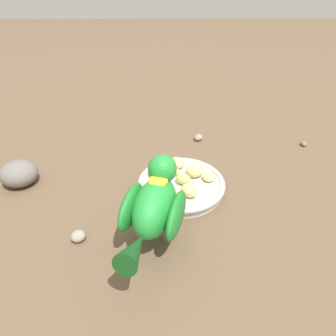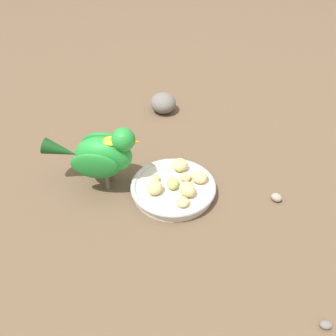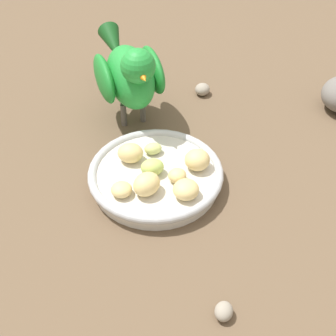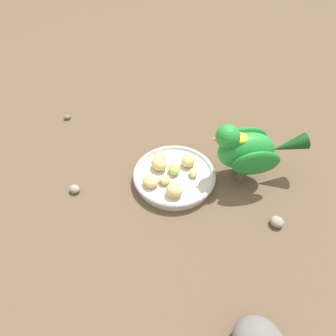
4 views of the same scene
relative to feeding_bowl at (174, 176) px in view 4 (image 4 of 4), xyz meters
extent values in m
plane|color=brown|center=(-0.01, 0.02, -0.01)|extent=(4.00, 4.00, 0.00)
cylinder|color=beige|center=(0.00, 0.00, 0.00)|extent=(0.18, 0.18, 0.02)
torus|color=#B7BABF|center=(0.00, 0.00, 0.01)|extent=(0.19, 0.19, 0.01)
ellipsoid|color=#B2CC66|center=(0.00, 0.00, 0.02)|extent=(0.04, 0.04, 0.02)
ellipsoid|color=#E5C67F|center=(0.06, 0.01, 0.01)|extent=(0.04, 0.04, 0.02)
ellipsoid|color=#E5C67F|center=(0.03, 0.02, 0.02)|extent=(0.05, 0.04, 0.03)
ellipsoid|color=#E5C67F|center=(-0.05, 0.03, 0.02)|extent=(0.04, 0.04, 0.03)
ellipsoid|color=#C6D17A|center=(-0.02, -0.04, 0.01)|extent=(0.03, 0.03, 0.02)
ellipsoid|color=#E5C67F|center=(-0.01, 0.06, 0.02)|extent=(0.04, 0.04, 0.02)
ellipsoid|color=#E5C67F|center=(0.01, -0.04, 0.02)|extent=(0.05, 0.05, 0.03)
ellipsoid|color=#E5C67F|center=(-0.01, 0.03, 0.02)|extent=(0.03, 0.03, 0.02)
cylinder|color=#59544C|center=(-0.07, -0.13, 0.01)|extent=(0.01, 0.01, 0.04)
cylinder|color=#59544C|center=(-0.04, -0.14, 0.01)|extent=(0.01, 0.01, 0.04)
ellipsoid|color=green|center=(-0.05, -0.14, 0.07)|extent=(0.10, 0.14, 0.09)
ellipsoid|color=#1E7F2D|center=(-0.09, -0.14, 0.07)|extent=(0.05, 0.10, 0.06)
ellipsoid|color=#1E7F2D|center=(-0.02, -0.16, 0.07)|extent=(0.05, 0.10, 0.06)
cone|color=#144719|center=(-0.08, -0.23, 0.07)|extent=(0.06, 0.09, 0.05)
sphere|color=green|center=(-0.04, -0.10, 0.11)|extent=(0.06, 0.06, 0.05)
cone|color=orange|center=(-0.03, -0.07, 0.11)|extent=(0.02, 0.03, 0.02)
ellipsoid|color=yellow|center=(-0.05, -0.12, 0.11)|extent=(0.04, 0.05, 0.01)
ellipsoid|color=gray|center=(0.06, 0.22, -0.01)|extent=(0.03, 0.03, 0.02)
ellipsoid|color=slate|center=(0.34, 0.18, -0.01)|extent=(0.02, 0.02, 0.01)
ellipsoid|color=gray|center=(-0.19, -0.14, 0.00)|extent=(0.04, 0.04, 0.02)
camera|label=1|loc=(-0.04, -0.52, 0.41)|focal=33.21mm
camera|label=2|loc=(0.56, -0.10, 0.53)|focal=37.88mm
camera|label=3|loc=(0.28, 0.42, 0.48)|focal=53.86mm
camera|label=4|loc=(-0.39, 0.19, 0.48)|focal=30.63mm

